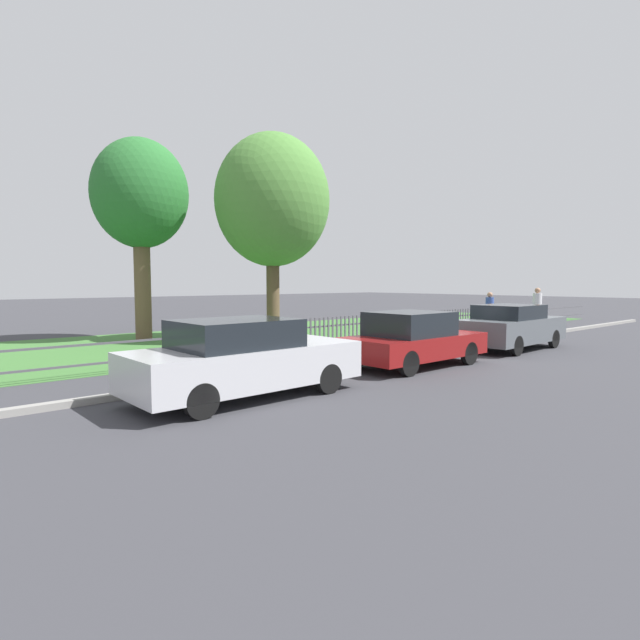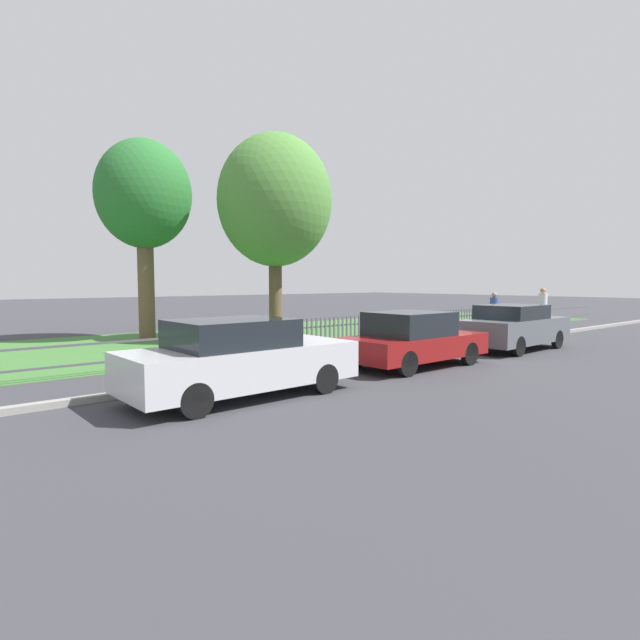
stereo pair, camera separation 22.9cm
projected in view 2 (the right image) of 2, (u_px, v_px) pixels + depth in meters
The scene contains 12 objects.
ground_plane at pixel (444, 352), 14.96m from camera, with size 120.00×120.00×0.00m, color #38383D.
kerb_stone at pixel (442, 349), 15.03m from camera, with size 34.02×0.20×0.12m, color gray.
grass_strip at pixel (301, 333), 20.36m from camera, with size 34.02×8.78×0.01m, color #3D7033.
park_fence at pixel (379, 329), 16.97m from camera, with size 34.02×0.05×1.00m.
parked_car_silver_hatchback at pixel (240, 358), 9.00m from camera, with size 4.29×1.78×1.43m.
parked_car_black_saloon at pixel (413, 339), 12.29m from camera, with size 3.88×1.76×1.36m.
parked_car_navy_estate at pixel (514, 327), 15.33m from camera, with size 4.14×1.83×1.39m.
covered_motorcycle at pixel (263, 339), 12.93m from camera, with size 1.94×0.76×1.03m.
tree_nearest_kerb at pixel (144, 197), 17.62m from camera, with size 3.32×3.32×7.10m.
tree_behind_motorcycle at pixel (275, 201), 17.53m from camera, with size 4.03×4.03×7.26m.
pedestrian_near_fence at pixel (494, 310), 20.75m from camera, with size 0.41×0.41×1.66m.
pedestrian_by_lamp at pixel (542, 306), 21.84m from camera, with size 0.44×0.44×1.83m.
Camera 2 is at (-12.38, -9.00, 2.09)m, focal length 28.00 mm.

